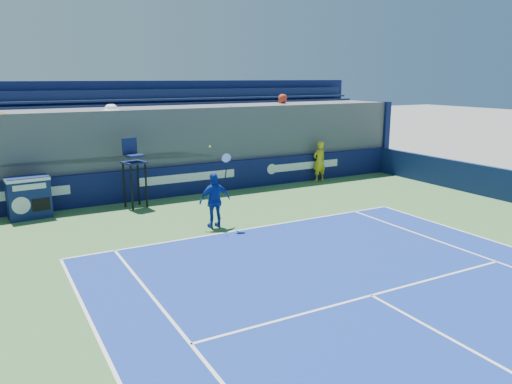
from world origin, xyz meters
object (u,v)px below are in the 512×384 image
ball_person (319,161)px  tennis_player (215,200)px  match_clock (29,196)px  umpire_chair (134,165)px

ball_person → tennis_player: size_ratio=0.69×
match_clock → ball_person: bearing=1.5°
match_clock → umpire_chair: (3.44, -0.29, 0.79)m
match_clock → tennis_player: size_ratio=0.54×
ball_person → match_clock: 11.91m
ball_person → match_clock: bearing=-3.2°
match_clock → umpire_chair: 3.54m
umpire_chair → tennis_player: 3.98m
tennis_player → ball_person: bearing=31.2°
ball_person → umpire_chair: size_ratio=0.72×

